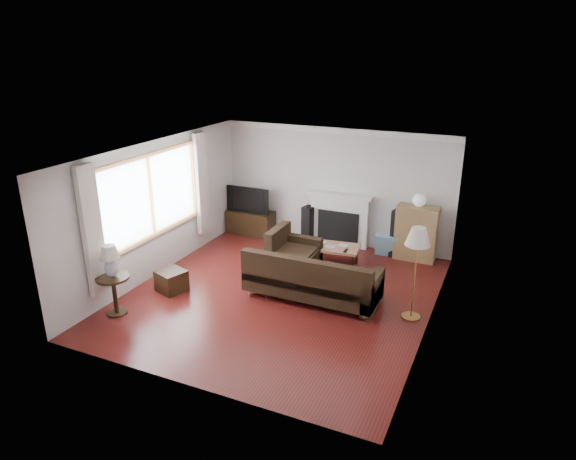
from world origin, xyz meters
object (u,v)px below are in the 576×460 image
at_px(bookshelf, 416,233).
at_px(side_table, 115,295).
at_px(sectional_sofa, 312,277).
at_px(coffee_table, 331,256).
at_px(floor_lamp, 415,274).
at_px(tv_stand, 251,222).

distance_m(bookshelf, side_table, 5.77).
height_order(sectional_sofa, coffee_table, sectional_sofa).
xyz_separation_m(floor_lamp, side_table, (-4.37, -1.83, -0.43)).
xyz_separation_m(tv_stand, coffee_table, (2.28, -0.96, -0.06)).
bearing_deg(floor_lamp, tv_stand, 150.57).
bearing_deg(floor_lamp, side_table, -157.32).
bearing_deg(bookshelf, coffee_table, -144.81).
bearing_deg(tv_stand, bookshelf, 0.74).
distance_m(tv_stand, coffee_table, 2.48).
height_order(tv_stand, side_table, side_table).
bearing_deg(floor_lamp, sectional_sofa, -178.72).
distance_m(tv_stand, sectional_sofa, 3.41).
height_order(coffee_table, side_table, side_table).
distance_m(floor_lamp, side_table, 4.76).
bearing_deg(side_table, sectional_sofa, 33.64).
xyz_separation_m(tv_stand, sectional_sofa, (2.45, -2.37, 0.13)).
bearing_deg(coffee_table, bookshelf, 27.91).
bearing_deg(bookshelf, tv_stand, -179.26).
height_order(tv_stand, coffee_table, tv_stand).
distance_m(coffee_table, floor_lamp, 2.37).
xyz_separation_m(tv_stand, bookshelf, (3.71, 0.05, 0.29)).
xyz_separation_m(bookshelf, floor_lamp, (0.43, -2.38, 0.21)).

